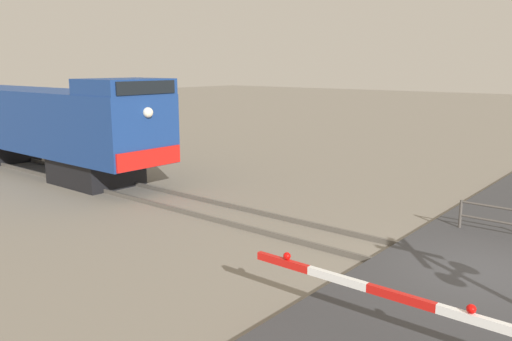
{
  "coord_description": "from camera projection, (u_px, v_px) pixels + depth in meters",
  "views": [
    {
      "loc": [
        -11.28,
        -2.85,
        4.59
      ],
      "look_at": [
        -0.79,
        5.84,
        1.8
      ],
      "focal_mm": 36.09,
      "sensor_mm": 36.0,
      "label": 1
    }
  ],
  "objects": [
    {
      "name": "ground_plane",
      "position": [
        485.0,
        280.0,
        11.21
      ],
      "size": [
        160.0,
        160.0,
        0.0
      ],
      "primitive_type": "plane",
      "color": "gray"
    },
    {
      "name": "locomotive",
      "position": [
        42.0,
        123.0,
        22.4
      ],
      "size": [
        2.91,
        15.08,
        4.13
      ],
      "color": "black",
      "rests_on": "ground_plane"
    },
    {
      "name": "road_surface",
      "position": [
        485.0,
        276.0,
        11.2
      ],
      "size": [
        36.0,
        4.66,
        0.16
      ],
      "primitive_type": "cube",
      "color": "#38383A",
      "rests_on": "ground_plane"
    },
    {
      "name": "guard_railing",
      "position": [
        505.0,
        220.0,
        13.51
      ],
      "size": [
        0.08,
        2.36,
        0.95
      ],
      "color": "#4C4742",
      "rests_on": "ground_plane"
    },
    {
      "name": "rail_track_left",
      "position": [
        475.0,
        287.0,
        10.66
      ],
      "size": [
        0.08,
        80.0,
        0.15
      ],
      "primitive_type": "cube",
      "color": "#59544C",
      "rests_on": "ground_plane"
    },
    {
      "name": "rail_track_right",
      "position": [
        495.0,
        267.0,
        11.74
      ],
      "size": [
        0.08,
        80.0,
        0.15
      ],
      "primitive_type": "cube",
      "color": "#59544C",
      "rests_on": "ground_plane"
    }
  ]
}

